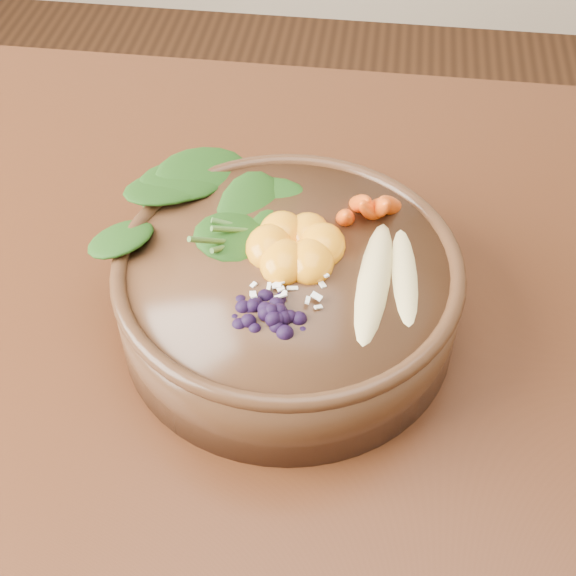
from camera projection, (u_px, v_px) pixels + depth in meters
name	position (u px, v px, depth m)	size (l,w,h in m)	color
dining_table	(555.00, 416.00, 0.78)	(1.60, 0.90, 0.75)	#331C0C
stoneware_bowl	(288.00, 296.00, 0.71)	(0.30, 0.30, 0.08)	#4F301C
kale_heap	(255.00, 189.00, 0.72)	(0.20, 0.18, 0.05)	#1E4512
carrot_cluster	(371.00, 177.00, 0.70)	(0.06, 0.06, 0.08)	#F65214
banana_halves	(391.00, 266.00, 0.66)	(0.07, 0.17, 0.03)	#E0CC84
mandarin_cluster	(296.00, 235.00, 0.68)	(0.09, 0.10, 0.03)	orange
blueberry_pile	(272.00, 299.00, 0.63)	(0.14, 0.10, 0.04)	black
coconut_flakes	(284.00, 277.00, 0.67)	(0.10, 0.07, 0.01)	white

